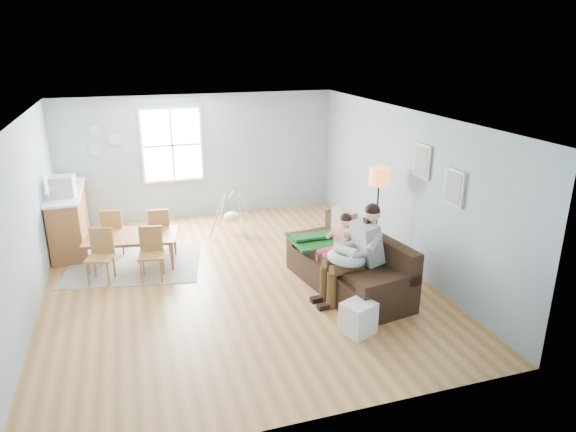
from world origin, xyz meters
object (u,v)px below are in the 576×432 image
object	(u,v)px
sofa	(351,269)
chair_nw	(113,229)
storage_cube	(358,318)
counter	(69,218)
dining_table	(133,250)
chair_se	(151,250)
toddler	(340,238)
father	(356,250)
floor_lamp	(379,184)
monitor	(63,186)
chair_ne	(159,227)
chair_sw	(101,252)
baby_swing	(232,216)

from	to	relation	value
sofa	chair_nw	distance (m)	4.44
storage_cube	counter	xyz separation A→B (m)	(-3.94, 4.49, 0.34)
dining_table	chair_se	distance (m)	0.72
sofa	toddler	bearing A→B (deg)	120.44
sofa	father	distance (m)	0.60
floor_lamp	counter	world-z (taller)	floor_lamp
floor_lamp	monitor	world-z (taller)	floor_lamp
toddler	chair_nw	bearing A→B (deg)	145.58
sofa	chair_ne	xyz separation A→B (m)	(-2.79, 2.44, 0.15)
floor_lamp	chair_se	bearing A→B (deg)	172.90
floor_lamp	chair_nw	world-z (taller)	floor_lamp
toddler	chair_sw	bearing A→B (deg)	160.68
toddler	chair_sw	distance (m)	3.90
monitor	father	bearing A→B (deg)	-36.64
father	monitor	distance (m)	5.37
dining_table	baby_swing	world-z (taller)	baby_swing
father	dining_table	world-z (taller)	father
counter	baby_swing	xyz separation A→B (m)	(3.09, -0.24, -0.19)
chair_se	dining_table	bearing A→B (deg)	115.58
storage_cube	toddler	bearing A→B (deg)	77.03
father	dining_table	xyz separation A→B (m)	(-3.21, 2.32, -0.53)
storage_cube	chair_ne	xyz separation A→B (m)	(-2.33, 3.71, 0.26)
floor_lamp	chair_ne	size ratio (longest dim) A/B	1.99
toddler	monitor	size ratio (longest dim) A/B	2.27
sofa	chair_se	world-z (taller)	sofa
dining_table	baby_swing	bearing A→B (deg)	36.49
father	chair_sw	xyz separation A→B (m)	(-3.70, 1.84, -0.31)
chair_nw	monitor	size ratio (longest dim) A/B	2.07
dining_table	toddler	bearing A→B (deg)	-19.65
storage_cube	baby_swing	xyz separation A→B (m)	(-0.85, 4.26, 0.15)
sofa	storage_cube	xyz separation A→B (m)	(-0.46, -1.27, -0.11)
chair_sw	monitor	bearing A→B (deg)	113.61
floor_lamp	chair_se	xyz separation A→B (m)	(-3.86, 0.48, -0.93)
sofa	counter	xyz separation A→B (m)	(-4.40, 3.23, 0.24)
floor_lamp	baby_swing	size ratio (longest dim) A/B	1.58
toddler	storage_cube	bearing A→B (deg)	-102.97
father	chair_sw	world-z (taller)	father
toddler	floor_lamp	size ratio (longest dim) A/B	0.56
father	dining_table	bearing A→B (deg)	144.17
baby_swing	counter	bearing A→B (deg)	175.59
chair_nw	chair_ne	bearing A→B (deg)	-10.33
chair_ne	monitor	bearing A→B (deg)	165.86
storage_cube	chair_se	xyz separation A→B (m)	(-2.54, 2.62, 0.27)
monitor	sofa	bearing A→B (deg)	-32.99
monitor	floor_lamp	bearing A→B (deg)	-20.66
chair_se	counter	size ratio (longest dim) A/B	0.44
chair_ne	counter	bearing A→B (deg)	154.09
sofa	chair_nw	xyz separation A→B (m)	(-3.60, 2.59, 0.16)
dining_table	monitor	world-z (taller)	monitor
chair_sw	chair_ne	size ratio (longest dim) A/B	1.03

